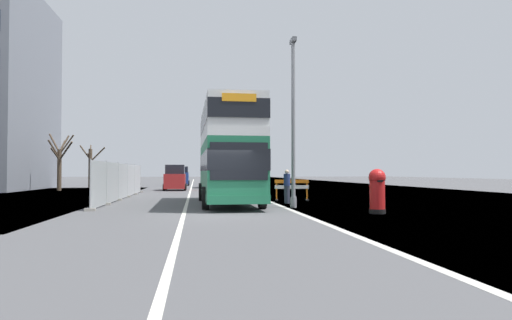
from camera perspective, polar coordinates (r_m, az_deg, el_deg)
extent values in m
cube|color=#4C4C4F|center=(16.91, -4.25, -7.23)|extent=(140.00, 280.00, 0.10)
cube|color=#B2AFA8|center=(17.35, 5.93, -6.93)|extent=(0.24, 196.00, 0.01)
cube|color=silver|center=(16.88, -9.21, -7.07)|extent=(0.16, 168.00, 0.01)
cube|color=#1E6B47|center=(22.93, -3.58, -1.31)|extent=(2.66, 10.28, 2.73)
cube|color=silver|center=(22.99, -3.58, 2.59)|extent=(2.66, 10.28, 0.40)
cube|color=silver|center=(23.08, -3.57, 4.87)|extent=(2.64, 10.18, 1.44)
cube|color=black|center=(22.94, -3.58, -0.29)|extent=(2.69, 10.39, 0.87)
cube|color=black|center=(23.08, -3.57, 4.87)|extent=(2.68, 10.34, 0.79)
cube|color=black|center=(17.82, -2.15, -0.15)|extent=(2.31, 0.10, 1.50)
cube|color=orange|center=(18.06, -2.15, 7.93)|extent=(1.38, 0.08, 0.32)
cube|color=#1E6B47|center=(22.96, -3.59, -4.27)|extent=(2.69, 10.39, 0.36)
cylinder|color=black|center=(19.72, -6.43, -4.81)|extent=(0.32, 1.00, 1.00)
cylinder|color=black|center=(19.97, 0.80, -4.78)|extent=(0.32, 1.00, 1.00)
cylinder|color=black|center=(25.70, -6.92, -4.04)|extent=(0.32, 1.00, 1.00)
cylinder|color=black|center=(25.89, -1.36, -4.03)|extent=(0.32, 1.00, 1.00)
cylinder|color=gray|center=(20.76, 4.75, 4.45)|extent=(0.18, 0.18, 7.58)
cube|color=slate|center=(21.53, 4.72, 14.85)|extent=(0.20, 0.70, 0.20)
cylinder|color=gray|center=(20.70, 4.77, -5.35)|extent=(0.29, 0.29, 0.50)
cylinder|color=black|center=(18.35, 15.13, -6.29)|extent=(0.64, 0.64, 0.18)
cylinder|color=red|center=(18.31, 15.11, -4.07)|extent=(0.59, 0.59, 1.24)
sphere|color=red|center=(18.29, 15.10, -2.13)|extent=(0.66, 0.66, 0.66)
cube|color=black|center=(18.01, 15.48, -2.58)|extent=(0.22, 0.03, 0.07)
cube|color=orange|center=(25.68, 4.55, -2.71)|extent=(1.93, 0.25, 0.20)
cube|color=white|center=(25.69, 4.55, -3.43)|extent=(1.93, 0.25, 0.20)
cube|color=orange|center=(25.60, 2.61, -3.95)|extent=(0.08, 0.08, 1.10)
cube|color=black|center=(25.63, 2.61, -5.09)|extent=(0.18, 0.45, 0.08)
cube|color=orange|center=(25.82, 6.47, -3.92)|extent=(0.08, 0.08, 1.10)
cube|color=black|center=(25.84, 6.47, -5.05)|extent=(0.18, 0.45, 0.08)
cube|color=#A8AAAD|center=(21.65, -19.29, -2.87)|extent=(0.04, 3.26, 2.08)
cube|color=#A8AAAD|center=(24.99, -17.71, -2.69)|extent=(0.04, 3.26, 2.08)
cube|color=#A8AAAD|center=(28.34, -16.51, -2.56)|extent=(0.04, 3.26, 2.08)
cube|color=#A8AAAD|center=(31.70, -15.57, -2.45)|extent=(0.04, 3.26, 2.08)
cube|color=#A8AAAD|center=(35.07, -14.80, -2.36)|extent=(0.04, 3.26, 2.08)
cylinder|color=#939699|center=(19.99, -20.27, -2.98)|extent=(0.06, 0.06, 2.18)
cube|color=gray|center=(20.04, -20.30, -5.93)|extent=(0.44, 0.20, 0.12)
cylinder|color=#939699|center=(23.31, -18.44, -2.78)|extent=(0.06, 0.06, 2.18)
cube|color=gray|center=(23.36, -18.47, -5.31)|extent=(0.44, 0.20, 0.12)
cylinder|color=#939699|center=(26.66, -17.08, -2.62)|extent=(0.06, 0.06, 2.18)
cube|color=gray|center=(26.70, -17.09, -4.83)|extent=(0.44, 0.20, 0.12)
cylinder|color=#939699|center=(30.02, -16.01, -2.50)|extent=(0.06, 0.06, 2.18)
cube|color=gray|center=(30.06, -16.03, -4.47)|extent=(0.44, 0.20, 0.12)
cylinder|color=#939699|center=(33.39, -15.17, -2.40)|extent=(0.06, 0.06, 2.18)
cube|color=gray|center=(33.42, -15.18, -4.17)|extent=(0.44, 0.20, 0.12)
cylinder|color=#939699|center=(36.76, -14.47, -2.32)|extent=(0.06, 0.06, 2.18)
cube|color=gray|center=(36.79, -14.48, -3.93)|extent=(0.44, 0.20, 0.12)
cube|color=maroon|center=(40.79, -10.21, -2.65)|extent=(1.79, 3.82, 1.28)
cube|color=black|center=(40.78, -10.20, -1.18)|extent=(1.64, 2.10, 0.81)
cylinder|color=black|center=(41.96, -8.92, -3.33)|extent=(0.20, 0.60, 0.60)
cylinder|color=black|center=(42.03, -11.36, -3.31)|extent=(0.20, 0.60, 0.60)
cylinder|color=black|center=(39.59, -9.00, -3.44)|extent=(0.20, 0.60, 0.60)
cylinder|color=black|center=(39.67, -11.58, -3.42)|extent=(0.20, 0.60, 0.60)
cube|color=black|center=(46.86, -5.73, -2.46)|extent=(1.84, 3.85, 1.37)
cube|color=black|center=(46.86, -5.72, -1.16)|extent=(1.69, 2.11, 0.76)
cylinder|color=black|center=(48.11, -4.68, -3.11)|extent=(0.20, 0.60, 0.60)
cylinder|color=black|center=(48.05, -6.88, -3.11)|extent=(0.20, 0.60, 0.60)
cylinder|color=black|center=(45.73, -4.52, -3.19)|extent=(0.20, 0.60, 0.60)
cylinder|color=black|center=(45.66, -6.83, -3.19)|extent=(0.20, 0.60, 0.60)
cube|color=navy|center=(55.21, -9.51, -2.30)|extent=(1.85, 3.91, 1.39)
cube|color=black|center=(55.21, -9.50, -1.20)|extent=(1.70, 2.15, 0.72)
cylinder|color=black|center=(56.41, -8.53, -2.87)|extent=(0.20, 0.60, 0.60)
cylinder|color=black|center=(56.47, -10.41, -2.86)|extent=(0.20, 0.60, 0.60)
cylinder|color=black|center=(53.99, -8.57, -2.93)|extent=(0.20, 0.60, 0.60)
cylinder|color=black|center=(54.05, -10.53, -2.92)|extent=(0.20, 0.60, 0.60)
cylinder|color=#4C3D2D|center=(42.90, -23.66, -1.17)|extent=(0.37, 0.37, 3.61)
cylinder|color=#4C3D2D|center=(42.73, -22.88, 1.80)|extent=(1.32, 0.30, 1.77)
cylinder|color=#4C3D2D|center=(43.32, -23.14, 1.88)|extent=(0.71, 1.06, 1.59)
cylinder|color=#4C3D2D|center=(43.56, -23.34, 1.59)|extent=(0.23, 1.37, 1.18)
cylinder|color=#4C3D2D|center=(43.51, -24.17, 1.94)|extent=(1.28, 1.00, 1.78)
cylinder|color=#4C3D2D|center=(42.73, -24.23, 1.28)|extent=(0.93, 0.85, 1.59)
cylinder|color=#4C3D2D|center=(42.60, -24.10, 0.71)|extent=(0.64, 0.98, 1.08)
cylinder|color=#4C3D2D|center=(42.33, -22.97, 1.07)|extent=(1.46, 1.11, 1.64)
cylinder|color=#4C3D2D|center=(49.86, -20.27, -0.99)|extent=(0.37, 0.37, 4.03)
cylinder|color=#4C3D2D|center=(49.60, -19.44, 0.66)|extent=(1.62, 0.45, 1.59)
cylinder|color=#4C3D2D|center=(50.38, -20.22, 1.33)|extent=(0.30, 1.01, 0.89)
cylinder|color=#4C3D2D|center=(50.11, -20.83, 0.90)|extent=(1.23, 0.34, 1.56)
cylinder|color=#4C3D2D|center=(49.42, -20.39, 0.13)|extent=(0.14, 1.05, 1.18)
cylinder|color=#2D3342|center=(23.43, 3.94, -4.40)|extent=(0.29, 0.29, 0.91)
cylinder|color=navy|center=(23.40, 3.94, -2.53)|extent=(0.34, 0.34, 0.62)
sphere|color=beige|center=(23.40, 3.94, -1.50)|extent=(0.22, 0.22, 0.22)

